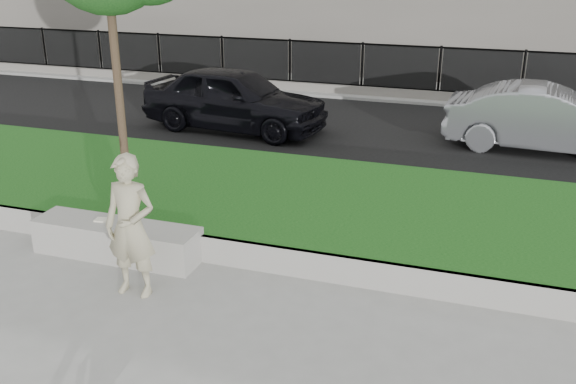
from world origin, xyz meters
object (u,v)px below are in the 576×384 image
(man, at_px, (131,226))
(book, at_px, (102,220))
(car_silver, at_px, (547,119))
(stone_bench, at_px, (117,240))
(car_dark, at_px, (235,98))

(man, xyz_separation_m, book, (-1.04, 0.87, -0.41))
(man, xyz_separation_m, car_silver, (5.17, 8.10, -0.19))
(man, bearing_deg, stone_bench, 131.94)
(stone_bench, bearing_deg, car_silver, 50.67)
(book, height_order, car_silver, car_silver)
(stone_bench, xyz_separation_m, book, (-0.25, 0.05, 0.26))
(book, bearing_deg, car_dark, 86.32)
(stone_bench, relative_size, man, 1.33)
(man, distance_m, book, 1.42)
(stone_bench, distance_m, man, 1.33)
(man, height_order, car_silver, man)
(man, relative_size, book, 9.22)
(stone_bench, height_order, car_dark, car_dark)
(stone_bench, bearing_deg, book, 168.88)
(book, distance_m, car_silver, 9.53)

